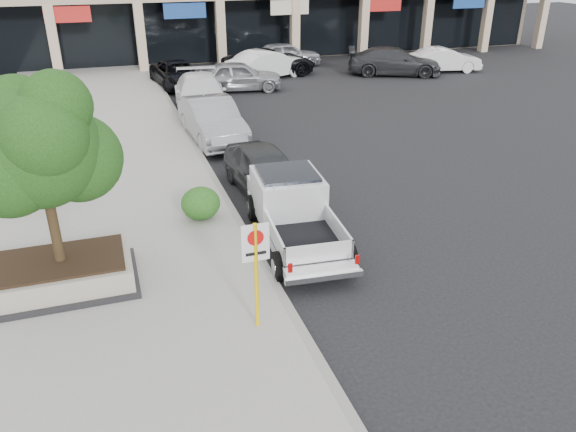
{
  "coord_description": "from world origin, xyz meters",
  "views": [
    {
      "loc": [
        -4.73,
        -9.67,
        7.09
      ],
      "look_at": [
        -1.0,
        1.5,
        1.45
      ],
      "focal_mm": 35.0,
      "sensor_mm": 36.0,
      "label": 1
    }
  ],
  "objects_px": {
    "lot_car_f": "(444,60)",
    "lot_car_b": "(268,64)",
    "pickup_truck": "(296,214)",
    "lot_car_e": "(285,55)",
    "curb_car_a": "(265,171)",
    "lot_car_a": "(238,76)",
    "curb_car_b": "(212,120)",
    "curb_car_c": "(201,94)",
    "lot_car_c": "(394,61)",
    "lot_car_d": "(270,62)",
    "planter": "(63,273)",
    "no_parking_sign": "(256,262)",
    "planter_tree": "(46,146)",
    "curb_car_d": "(178,74)"
  },
  "relations": [
    {
      "from": "planter_tree",
      "to": "curb_car_b",
      "type": "height_order",
      "value": "planter_tree"
    },
    {
      "from": "no_parking_sign",
      "to": "lot_car_e",
      "type": "height_order",
      "value": "no_parking_sign"
    },
    {
      "from": "planter_tree",
      "to": "lot_car_f",
      "type": "bearing_deg",
      "value": 40.89
    },
    {
      "from": "no_parking_sign",
      "to": "curb_car_b",
      "type": "relative_size",
      "value": 0.45
    },
    {
      "from": "curb_car_a",
      "to": "lot_car_b",
      "type": "relative_size",
      "value": 0.87
    },
    {
      "from": "curb_car_b",
      "to": "lot_car_a",
      "type": "height_order",
      "value": "curb_car_b"
    },
    {
      "from": "planter",
      "to": "lot_car_e",
      "type": "bearing_deg",
      "value": 61.16
    },
    {
      "from": "curb_car_c",
      "to": "planter",
      "type": "bearing_deg",
      "value": -105.59
    },
    {
      "from": "no_parking_sign",
      "to": "lot_car_a",
      "type": "distance_m",
      "value": 21.5
    },
    {
      "from": "pickup_truck",
      "to": "lot_car_c",
      "type": "height_order",
      "value": "pickup_truck"
    },
    {
      "from": "planter_tree",
      "to": "lot_car_f",
      "type": "xyz_separation_m",
      "value": [
        21.93,
        18.99,
        -2.67
      ]
    },
    {
      "from": "lot_car_f",
      "to": "curb_car_c",
      "type": "bearing_deg",
      "value": 116.55
    },
    {
      "from": "curb_car_b",
      "to": "lot_car_d",
      "type": "height_order",
      "value": "curb_car_b"
    },
    {
      "from": "lot_car_c",
      "to": "planter",
      "type": "bearing_deg",
      "value": 159.07
    },
    {
      "from": "no_parking_sign",
      "to": "lot_car_f",
      "type": "xyz_separation_m",
      "value": [
        18.32,
        21.96,
        -0.89
      ]
    },
    {
      "from": "lot_car_b",
      "to": "lot_car_f",
      "type": "relative_size",
      "value": 1.13
    },
    {
      "from": "lot_car_d",
      "to": "lot_car_b",
      "type": "bearing_deg",
      "value": 152.4
    },
    {
      "from": "lot_car_a",
      "to": "lot_car_e",
      "type": "xyz_separation_m",
      "value": [
        4.55,
        5.67,
        -0.01
      ]
    },
    {
      "from": "lot_car_e",
      "to": "lot_car_c",
      "type": "bearing_deg",
      "value": -132.13
    },
    {
      "from": "lot_car_a",
      "to": "lot_car_e",
      "type": "bearing_deg",
      "value": -29.93
    },
    {
      "from": "curb_car_b",
      "to": "lot_car_a",
      "type": "relative_size",
      "value": 1.08
    },
    {
      "from": "planter",
      "to": "curb_car_d",
      "type": "bearing_deg",
      "value": 74.58
    },
    {
      "from": "lot_car_a",
      "to": "lot_car_c",
      "type": "relative_size",
      "value": 0.84
    },
    {
      "from": "curb_car_b",
      "to": "lot_car_f",
      "type": "distance_m",
      "value": 19.02
    },
    {
      "from": "lot_car_d",
      "to": "lot_car_f",
      "type": "relative_size",
      "value": 1.27
    },
    {
      "from": "curb_car_c",
      "to": "no_parking_sign",
      "type": "bearing_deg",
      "value": -90.54
    },
    {
      "from": "curb_car_d",
      "to": "lot_car_e",
      "type": "relative_size",
      "value": 1.07
    },
    {
      "from": "planter",
      "to": "lot_car_b",
      "type": "height_order",
      "value": "lot_car_b"
    },
    {
      "from": "pickup_truck",
      "to": "lot_car_f",
      "type": "height_order",
      "value": "pickup_truck"
    },
    {
      "from": "lot_car_f",
      "to": "lot_car_b",
      "type": "bearing_deg",
      "value": 92.55
    },
    {
      "from": "curb_car_a",
      "to": "planter",
      "type": "bearing_deg",
      "value": -149.56
    },
    {
      "from": "curb_car_b",
      "to": "lot_car_f",
      "type": "relative_size",
      "value": 1.13
    },
    {
      "from": "lot_car_a",
      "to": "lot_car_d",
      "type": "relative_size",
      "value": 0.83
    },
    {
      "from": "lot_car_a",
      "to": "lot_car_f",
      "type": "bearing_deg",
      "value": -76.84
    },
    {
      "from": "lot_car_c",
      "to": "lot_car_f",
      "type": "xyz_separation_m",
      "value": [
        3.44,
        -0.12,
        -0.08
      ]
    },
    {
      "from": "planter",
      "to": "lot_car_f",
      "type": "distance_m",
      "value": 29.21
    },
    {
      "from": "pickup_truck",
      "to": "curb_car_b",
      "type": "bearing_deg",
      "value": 96.66
    },
    {
      "from": "planter_tree",
      "to": "pickup_truck",
      "type": "distance_m",
      "value": 6.2
    },
    {
      "from": "lot_car_d",
      "to": "lot_car_e",
      "type": "xyz_separation_m",
      "value": [
        1.76,
        2.24,
        0.0
      ]
    },
    {
      "from": "planter",
      "to": "lot_car_e",
      "type": "relative_size",
      "value": 0.69
    },
    {
      "from": "pickup_truck",
      "to": "lot_car_a",
      "type": "xyz_separation_m",
      "value": [
        2.79,
        17.55,
        -0.03
      ]
    },
    {
      "from": "curb_car_b",
      "to": "curb_car_c",
      "type": "height_order",
      "value": "curb_car_b"
    },
    {
      "from": "planter_tree",
      "to": "curb_car_c",
      "type": "xyz_separation_m",
      "value": [
        5.68,
        14.35,
        -2.58
      ]
    },
    {
      "from": "pickup_truck",
      "to": "lot_car_e",
      "type": "height_order",
      "value": "pickup_truck"
    },
    {
      "from": "curb_car_a",
      "to": "lot_car_a",
      "type": "xyz_separation_m",
      "value": [
        2.62,
        14.09,
        0.05
      ]
    },
    {
      "from": "lot_car_d",
      "to": "curb_car_c",
      "type": "bearing_deg",
      "value": 138.49
    },
    {
      "from": "curb_car_c",
      "to": "lot_car_f",
      "type": "distance_m",
      "value": 16.9
    },
    {
      "from": "curb_car_a",
      "to": "lot_car_e",
      "type": "relative_size",
      "value": 0.94
    },
    {
      "from": "planter",
      "to": "curb_car_d",
      "type": "relative_size",
      "value": 0.64
    },
    {
      "from": "planter_tree",
      "to": "curb_car_d",
      "type": "xyz_separation_m",
      "value": [
        5.42,
        20.0,
        -2.72
      ]
    }
  ]
}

